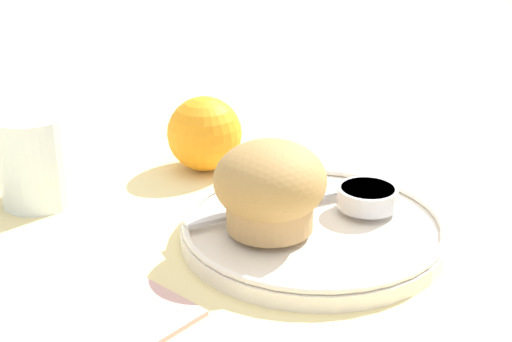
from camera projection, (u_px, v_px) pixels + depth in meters
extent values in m
plane|color=beige|center=(315.00, 229.00, 0.64)|extent=(3.00, 3.00, 0.00)
cylinder|color=silver|center=(313.00, 231.00, 0.62)|extent=(0.23, 0.23, 0.01)
torus|color=silver|center=(313.00, 221.00, 0.62)|extent=(0.23, 0.23, 0.01)
cylinder|color=tan|center=(270.00, 208.00, 0.60)|extent=(0.07, 0.07, 0.03)
ellipsoid|color=#A87F47|center=(270.00, 180.00, 0.59)|extent=(0.09, 0.09, 0.07)
cylinder|color=silver|center=(367.00, 197.00, 0.64)|extent=(0.05, 0.05, 0.02)
cylinder|color=silver|center=(368.00, 190.00, 0.63)|extent=(0.05, 0.05, 0.00)
sphere|color=maroon|center=(252.00, 203.00, 0.63)|extent=(0.01, 0.01, 0.01)
sphere|color=maroon|center=(262.00, 198.00, 0.64)|extent=(0.01, 0.01, 0.01)
cube|color=silver|center=(268.00, 205.00, 0.64)|extent=(0.15, 0.07, 0.00)
sphere|color=orange|center=(204.00, 134.00, 0.76)|extent=(0.08, 0.08, 0.08)
cylinder|color=silver|center=(36.00, 159.00, 0.68)|extent=(0.07, 0.07, 0.09)
cube|color=#D19E93|center=(98.00, 333.00, 0.49)|extent=(0.14, 0.08, 0.01)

